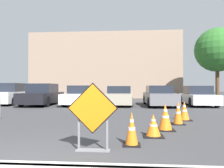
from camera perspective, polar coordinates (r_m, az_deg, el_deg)
ground_plane at (r=13.47m, az=-3.64°, el=-6.32°), size 96.00×96.00×0.00m
curb_lip at (r=3.98m, az=-25.69°, el=-18.93°), size 29.13×0.20×0.14m
road_closed_sign at (r=4.52m, az=-5.05°, el=-7.86°), size 1.04×0.20×1.40m
traffic_cone_nearest at (r=5.02m, az=5.16°, el=-11.62°), size 0.38×0.38×0.76m
traffic_cone_second at (r=5.96m, az=10.73°, el=-10.66°), size 0.52×0.52×0.59m
traffic_cone_third at (r=6.87m, az=13.73°, el=-8.39°), size 0.54×0.54×0.81m
traffic_cone_fourth at (r=8.03m, az=16.88°, el=-7.23°), size 0.43×0.43×0.82m
traffic_cone_fifth at (r=9.06m, az=18.35°, el=-6.70°), size 0.53×0.53×0.75m
parked_car_nearest at (r=18.11m, az=-25.29°, el=-2.54°), size 2.15×4.21×1.58m
parked_car_second at (r=16.46m, az=-17.73°, el=-2.79°), size 1.98×4.52×1.54m
parked_car_third at (r=15.89m, az=-8.07°, el=-3.10°), size 1.92×4.56×1.40m
parked_car_fourth at (r=15.72m, az=1.97°, el=-3.18°), size 1.89×4.64×1.36m
parked_car_fifth at (r=15.49m, az=12.20°, el=-3.14°), size 1.96×4.58×1.40m
parked_car_sixth at (r=16.55m, az=21.52°, el=-3.02°), size 1.91×4.46×1.38m
building_facade_backdrop at (r=27.53m, az=-1.62°, el=4.58°), size 17.84×5.00×7.71m
street_tree_behind_lot at (r=21.58m, az=25.78°, el=8.00°), size 3.87×3.87×6.51m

